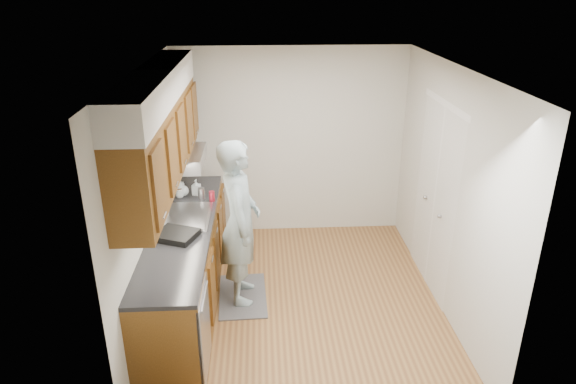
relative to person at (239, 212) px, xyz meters
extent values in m
plane|color=olive|center=(0.62, -0.10, -1.03)|extent=(3.50, 3.50, 0.00)
plane|color=white|center=(0.62, -0.10, 1.47)|extent=(3.50, 3.50, 0.00)
cube|color=beige|center=(-0.88, -0.10, 0.22)|extent=(0.02, 3.50, 2.50)
cube|color=beige|center=(2.12, -0.10, 0.22)|extent=(0.02, 3.50, 2.50)
cube|color=beige|center=(0.62, 1.65, 0.22)|extent=(3.00, 0.02, 2.50)
cube|color=brown|center=(-0.58, -0.10, -0.58)|extent=(0.60, 2.80, 0.90)
cube|color=black|center=(-0.59, -0.10, -0.11)|extent=(0.63, 2.80, 0.04)
cube|color=#B2B2B7|center=(-0.58, 0.10, -0.14)|extent=(0.48, 0.68, 0.14)
cube|color=#B2B2B7|center=(-0.58, 0.10, -0.08)|extent=(0.52, 0.72, 0.01)
cube|color=#B2B2B7|center=(-0.28, -1.20, -0.55)|extent=(0.03, 0.60, 0.80)
cube|color=brown|center=(-0.71, -0.10, 0.80)|extent=(0.33, 2.80, 0.75)
cube|color=silver|center=(-0.71, -0.10, 1.32)|extent=(0.35, 2.80, 0.30)
cube|color=#A5A5AA|center=(-0.65, 0.75, 0.34)|extent=(0.46, 0.75, 0.16)
cube|color=white|center=(2.11, 0.20, 0.00)|extent=(0.02, 1.22, 2.05)
cube|color=#5F5F61|center=(0.00, 0.00, -1.02)|extent=(0.54, 0.89, 0.02)
imported|color=#889FA6|center=(0.00, 0.00, 0.00)|extent=(0.50, 0.73, 2.02)
imported|color=silver|center=(-0.70, 0.65, 0.04)|extent=(0.10, 0.10, 0.25)
imported|color=silver|center=(-0.52, 0.71, 0.00)|extent=(0.10, 0.11, 0.19)
imported|color=silver|center=(-0.67, 0.69, -0.01)|extent=(0.17, 0.17, 0.16)
cylinder|color=#BC2036|center=(-0.33, 0.51, -0.03)|extent=(0.08, 0.08, 0.12)
cylinder|color=#A5A5AA|center=(-0.45, 0.57, -0.02)|extent=(0.10, 0.10, 0.13)
cube|color=black|center=(-0.60, -0.37, -0.06)|extent=(0.47, 0.43, 0.06)
camera|label=1|loc=(0.23, -4.82, 2.22)|focal=32.00mm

